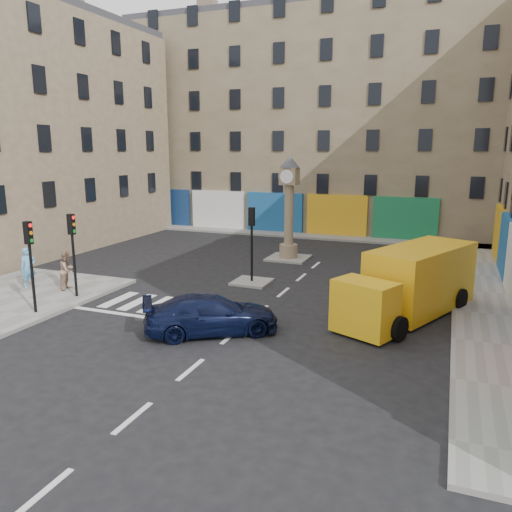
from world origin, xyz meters
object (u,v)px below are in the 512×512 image
Objects in this scene: clock_pillar at (289,201)px; navy_sedan at (211,314)px; pedestrian_blue at (28,268)px; pedestrian_tan at (67,270)px; traffic_light_left_near at (30,252)px; yellow_van at (412,283)px; traffic_light_left_far at (73,242)px; traffic_light_island at (252,232)px.

navy_sedan is at bearing -84.72° from clock_pillar.
pedestrian_blue reaches higher than pedestrian_tan.
traffic_light_left_near reaches higher than yellow_van.
traffic_light_left_near is at bearing -107.53° from pedestrian_blue.
traffic_light_left_far is 14.52m from yellow_van.
clock_pillar reaches higher than traffic_light_left_near.
clock_pillar is at bearing -28.41° from navy_sedan.
navy_sedan is at bearing -11.57° from traffic_light_left_far.
navy_sedan is 8.96m from pedestrian_tan.
traffic_light_island is at bearing 51.07° from traffic_light_left_near.
traffic_light_left_near is 2.04× the size of pedestrian_tan.
yellow_van is at bearing -46.34° from clock_pillar.
yellow_van is at bearing -87.91° from navy_sedan.
traffic_light_left_far reaches higher than pedestrian_blue.
traffic_light_left_near and traffic_light_left_far have the same top height.
traffic_light_left_near is 0.61× the size of clock_pillar.
traffic_light_left_far is at bearing -137.20° from pedestrian_tan.
pedestrian_blue is (-17.17, -2.88, -0.24)m from yellow_van.
pedestrian_blue is (-9.37, -11.05, -2.44)m from clock_pillar.
traffic_light_island is 8.19m from yellow_van.
yellow_van is at bearing -56.26° from pedestrian_blue.
traffic_light_island is at bearing -171.56° from yellow_van.
traffic_light_left_near is 1.00× the size of traffic_light_left_far.
traffic_light_left_far is at bearing -72.15° from pedestrian_blue.
clock_pillar reaches higher than yellow_van.
traffic_light_island is 7.28m from navy_sedan.
clock_pillar is at bearing -47.96° from pedestrian_tan.
traffic_light_island is 8.90m from pedestrian_tan.
clock_pillar reaches higher than pedestrian_blue.
pedestrian_tan is at bearing -125.10° from clock_pillar.
clock_pillar is (0.00, 6.00, 0.96)m from traffic_light_island.
traffic_light_left_near is 2.40m from traffic_light_left_far.
clock_pillar is 3.18× the size of pedestrian_blue.
navy_sedan is at bearing -80.22° from traffic_light_island.
traffic_light_left_far is 0.61× the size of clock_pillar.
traffic_light_left_far is at bearing -118.94° from clock_pillar.
navy_sedan is (7.50, -1.53, -1.91)m from traffic_light_left_far.
clock_pillar reaches higher than pedestrian_tan.
clock_pillar is 3.37× the size of pedestrian_tan.
traffic_light_left_far is 2.04× the size of pedestrian_tan.
navy_sedan is at bearing -117.89° from pedestrian_tan.
navy_sedan is 0.63× the size of yellow_van.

